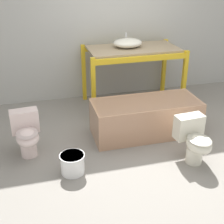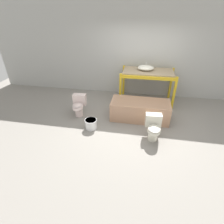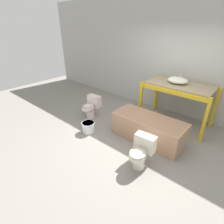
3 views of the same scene
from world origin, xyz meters
The scene contains 8 objects.
ground_plane centered at (0.00, 0.00, 0.00)m, with size 12.00×12.00×0.00m, color gray.
warehouse_wall_rear centered at (0.00, 1.94, 1.60)m, with size 10.80×0.08×3.20m.
shelving_rack centered at (0.28, 1.32, 0.92)m, with size 1.72×0.95×1.08m.
sink_basin centered at (0.19, 1.35, 1.16)m, with size 0.51×0.40×0.24m.
bathtub_main centered at (0.12, 0.17, 0.32)m, with size 1.65×0.70×0.55m.
toilet_near centered at (0.48, -0.70, 0.33)m, with size 0.40×0.58×0.61m.
toilet_far centered at (-1.67, 0.05, 0.33)m, with size 0.40×0.58×0.61m.
bucket_white centered at (-1.14, -0.55, 0.14)m, with size 0.32×0.32×0.27m.
Camera 3 is at (1.72, -2.97, 2.45)m, focal length 28.00 mm.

